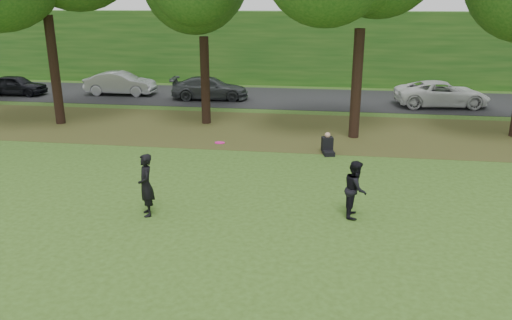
{
  "coord_description": "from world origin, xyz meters",
  "views": [
    {
      "loc": [
        2.91,
        -9.18,
        5.71
      ],
      "look_at": [
        0.87,
        4.42,
        1.3
      ],
      "focal_mm": 35.0,
      "sensor_mm": 36.0,
      "label": 1
    }
  ],
  "objects": [
    {
      "name": "ground",
      "position": [
        0.0,
        0.0,
        0.0
      ],
      "size": [
        120.0,
        120.0,
        0.0
      ],
      "primitive_type": "plane",
      "color": "#334C18",
      "rests_on": "ground"
    },
    {
      "name": "leaf_litter",
      "position": [
        0.0,
        13.0,
        0.01
      ],
      "size": [
        60.0,
        7.0,
        0.01
      ],
      "primitive_type": "cube",
      "color": "#50381C",
      "rests_on": "ground"
    },
    {
      "name": "street",
      "position": [
        0.0,
        21.0,
        0.01
      ],
      "size": [
        70.0,
        7.0,
        0.02
      ],
      "primitive_type": "cube",
      "color": "black",
      "rests_on": "ground"
    },
    {
      "name": "far_hedge",
      "position": [
        0.0,
        27.0,
        2.5
      ],
      "size": [
        70.0,
        3.0,
        5.0
      ],
      "primitive_type": "cube",
      "color": "#194B15",
      "rests_on": "ground"
    },
    {
      "name": "player_left",
      "position": [
        -1.97,
        3.02,
        0.88
      ],
      "size": [
        0.67,
        0.77,
        1.76
      ],
      "primitive_type": "imported",
      "rotation": [
        0.0,
        0.0,
        -1.09
      ],
      "color": "black",
      "rests_on": "ground"
    },
    {
      "name": "player_right",
      "position": [
        3.72,
        3.81,
        0.8
      ],
      "size": [
        0.65,
        0.81,
        1.6
      ],
      "primitive_type": "imported",
      "rotation": [
        0.0,
        0.0,
        1.51
      ],
      "color": "black",
      "rests_on": "ground"
    },
    {
      "name": "parked_cars",
      "position": [
        0.87,
        20.0,
        0.71
      ],
      "size": [
        36.71,
        3.04,
        1.44
      ],
      "color": "black",
      "rests_on": "street"
    },
    {
      "name": "frisbee",
      "position": [
        0.07,
        3.27,
        2.11
      ],
      "size": [
        0.34,
        0.34,
        0.06
      ],
      "color": "#EB1390",
      "rests_on": "ground"
    },
    {
      "name": "seated_person",
      "position": [
        2.9,
        9.67,
        0.31
      ],
      "size": [
        0.57,
        0.81,
        0.83
      ],
      "rotation": [
        0.0,
        0.0,
        0.24
      ],
      "color": "black",
      "rests_on": "ground"
    }
  ]
}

